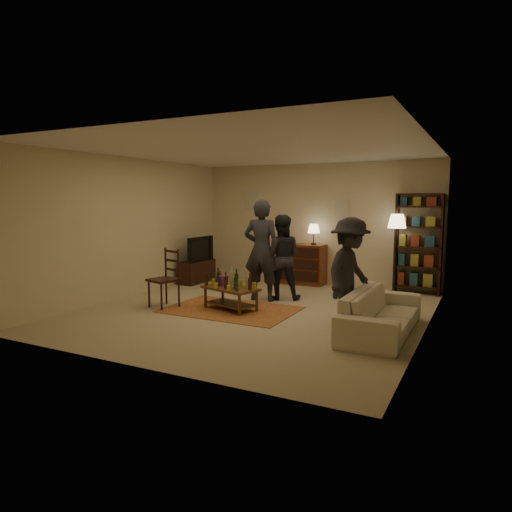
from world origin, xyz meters
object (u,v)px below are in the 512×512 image
Objects in this scene: coffee_table at (230,289)px; dining_chair at (167,276)px; tv_stand at (197,266)px; person_left at (262,250)px; bookshelf at (418,243)px; person_right at (281,257)px; sofa at (381,312)px; dresser at (303,263)px; floor_lamp at (397,227)px; person_by_sofa at (350,273)px.

dining_chair is at bearing -164.93° from coffee_table.
person_left is at bearing -25.22° from tv_stand.
person_left reaches higher than dining_chair.
person_left is (0.14, 0.94, 0.58)m from coffee_table.
bookshelf is at bearing 47.96° from coffee_table.
tv_stand is at bearing -40.66° from person_right.
dining_chair is 0.55× the size of person_left.
sofa is at bearing 123.54° from person_right.
dining_chair is 0.78× the size of dresser.
coffee_table is 0.52× the size of sofa.
dresser is 3.93m from sofa.
floor_lamp reaches higher than dining_chair.
floor_lamp is 2.83m from person_left.
person_by_sofa is (1.70, -1.32, 0.01)m from person_right.
sofa is (0.35, -3.00, -1.05)m from floor_lamp.
floor_lamp is at bearing 58.02° from dining_chair.
dining_chair is 2.45m from tv_stand.
dining_chair is 0.52× the size of bookshelf.
tv_stand is 0.52× the size of bookshelf.
sofa is at bearing 16.84° from dining_chair.
person_left is 0.40m from person_right.
person_right is 0.99× the size of person_by_sofa.
tv_stand reaches higher than dining_chair.
dining_chair is at bearing -137.78° from floor_lamp.
person_right reaches higher than dresser.
dining_chair is 0.51× the size of sofa.
dresser is 0.83× the size of person_by_sofa.
person_right is at bearing 56.86° from sofa.
floor_lamp is (2.04, -0.11, 0.88)m from dresser.
dresser is at bearing 42.91° from person_by_sofa.
bookshelf is 3.22m from person_left.
person_right reaches higher than floor_lamp.
dresser is (2.25, 0.91, 0.09)m from tv_stand.
coffee_table is 1.03× the size of dining_chair.
person_right reaches higher than dining_chair.
person_by_sofa is at bearing -100.11° from bookshelf.
tv_stand is at bearing -169.45° from floor_lamp.
bookshelf is 1.23× the size of person_by_sofa.
tv_stand is 2.60m from person_right.
person_by_sofa is (4.14, -2.08, 0.43)m from tv_stand.
sofa is at bearing 146.16° from person_left.
floor_lamp reaches higher than dresser.
dining_chair is (-1.12, -0.30, 0.19)m from coffee_table.
person_left is (2.17, -1.02, 0.57)m from tv_stand.
sofa is 2.68m from person_right.
person_left is 2.24m from person_by_sofa.
tv_stand is 0.78× the size of dresser.
floor_lamp is at bearing -3.20° from dresser.
floor_lamp is 2.93m from person_by_sofa.
bookshelf is at bearing 1.57° from dresser.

